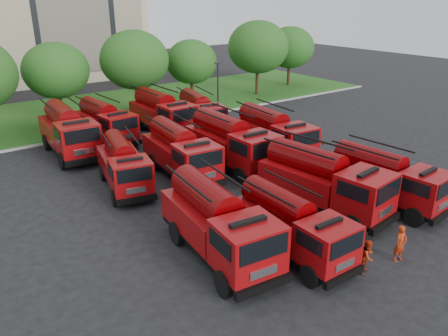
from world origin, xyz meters
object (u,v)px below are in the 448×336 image
Objects in this scene: fire_truck_6 at (231,143)px; firefighter_1 at (366,272)px; fire_truck_4 at (124,165)px; fire_truck_11 at (199,112)px; fire_truck_5 at (180,151)px; fire_truck_10 at (162,113)px; fire_truck_7 at (273,134)px; fire_truck_3 at (385,179)px; firefighter_4 at (228,226)px; firefighter_0 at (398,260)px; fire_truck_8 at (68,131)px; fire_truck_9 at (105,122)px; fire_truck_1 at (291,225)px; fire_truck_2 at (323,181)px; firefighter_5 at (316,158)px; firefighter_3 at (368,191)px; fire_truck_0 at (218,223)px.

fire_truck_6 is 13.49m from firefighter_1.
fire_truck_4 is 0.93× the size of fire_truck_11.
fire_truck_5 reaches higher than firefighter_1.
fire_truck_7 is at bearing -70.82° from fire_truck_10.
fire_truck_3 is at bearing -86.18° from fire_truck_7.
fire_truck_7 is 10.48m from fire_truck_10.
fire_truck_5 reaches higher than firefighter_4.
fire_truck_6 is at bearing 91.00° from firefighter_0.
firefighter_4 is (2.91, -15.62, -1.77)m from fire_truck_8.
fire_truck_4 reaches higher than firefighter_4.
fire_truck_8 is 8.18m from fire_truck_10.
firefighter_1 is at bearing -89.27° from fire_truck_9.
firefighter_0 is at bearing -73.63° from fire_truck_5.
fire_truck_7 is 14.78m from firefighter_1.
fire_truck_1 is 10.96m from fire_truck_6.
fire_truck_1 is at bearing -88.45° from fire_truck_5.
firefighter_1 is (2.00, -23.61, -1.59)m from fire_truck_9.
firefighter_4 is (-1.56, -7.25, -1.66)m from fire_truck_5.
fire_truck_10 is at bearing 115.89° from fire_truck_7.
fire_truck_11 is (-0.71, 8.59, -0.11)m from fire_truck_7.
fire_truck_5 reaches higher than fire_truck_9.
fire_truck_2 is at bearing 27.01° from fire_truck_1.
firefighter_4 is 12.03m from firefighter_5.
firefighter_0 is (-3.85, -22.07, -1.59)m from fire_truck_11.
firefighter_0 is (-0.94, -5.42, -1.72)m from fire_truck_2.
fire_truck_4 is 0.87× the size of fire_truck_6.
firefighter_3 is at bearing -42.94° from fire_truck_5.
fire_truck_11 is at bearing 84.18° from firefighter_0.
fire_truck_10 is at bearing 83.12° from fire_truck_2.
fire_truck_7 is at bearing -73.31° from fire_truck_11.
fire_truck_5 is (-7.04, 10.31, 0.11)m from fire_truck_3.
fire_truck_11 is at bearing 69.90° from fire_truck_1.
fire_truck_0 is 4.36× the size of firefighter_0.
fire_truck_1 is at bearing -92.98° from fire_truck_9.
firefighter_4 is (-9.39, 1.53, 0.00)m from firefighter_3.
fire_truck_8 is at bearing 107.72° from fire_truck_4.
firefighter_0 is 7.41m from firefighter_3.
firefighter_4 is (-8.88, -6.55, -1.70)m from fire_truck_7.
fire_truck_6 is 11.47m from fire_truck_9.
fire_truck_3 is at bearing -76.69° from fire_truck_11.
fire_truck_3 is at bearing -0.30° from fire_truck_0.
fire_truck_11 reaches higher than firefighter_0.
fire_truck_3 is at bearing -71.91° from fire_truck_9.
fire_truck_2 is at bearing -91.12° from fire_truck_10.
fire_truck_9 reaches higher than firefighter_5.
fire_truck_10 reaches higher than firefighter_0.
fire_truck_6 is at bearing -173.33° from fire_truck_7.
fire_truck_1 is at bearing 122.87° from firefighter_4.
firefighter_5 is (6.18, -2.13, -1.78)m from fire_truck_6.
fire_truck_4 is at bearing 171.31° from fire_truck_6.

